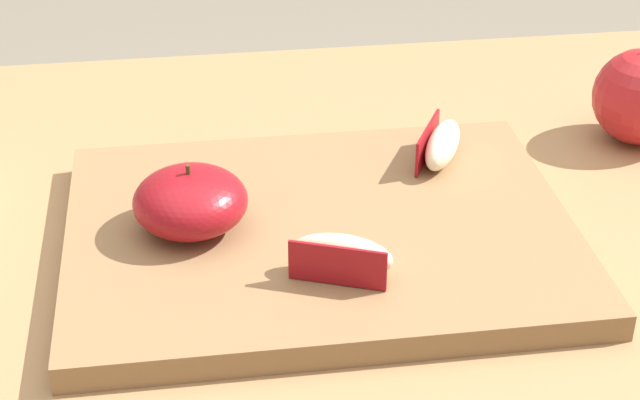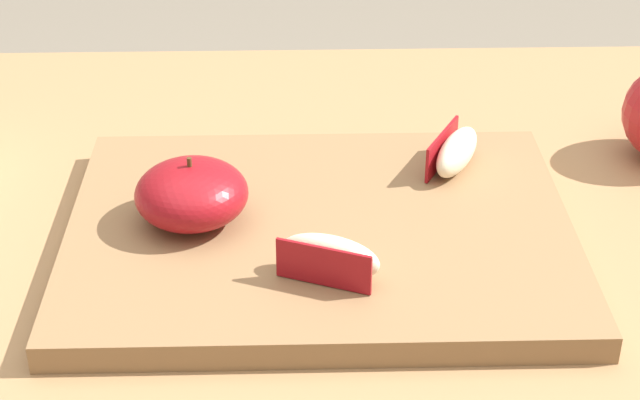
{
  "view_description": "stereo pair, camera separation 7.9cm",
  "coord_description": "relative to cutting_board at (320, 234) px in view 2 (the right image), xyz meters",
  "views": [
    {
      "loc": [
        -0.11,
        -0.68,
        1.22
      ],
      "look_at": [
        -0.01,
        -0.01,
        0.82
      ],
      "focal_mm": 58.84,
      "sensor_mm": 36.0,
      "label": 1
    },
    {
      "loc": [
        -0.03,
        -0.69,
        1.22
      ],
      "look_at": [
        -0.01,
        -0.01,
        0.82
      ],
      "focal_mm": 58.84,
      "sensor_mm": 36.0,
      "label": 2
    }
  ],
  "objects": [
    {
      "name": "dining_table",
      "position": [
        0.01,
        0.01,
        -0.13
      ],
      "size": [
        1.3,
        0.77,
        0.78
      ],
      "color": "#9E754C",
      "rests_on": "ground_plane"
    },
    {
      "name": "apple_wedge_back",
      "position": [
        0.11,
        0.08,
        0.03
      ],
      "size": [
        0.06,
        0.08,
        0.03
      ],
      "color": "beige",
      "rests_on": "cutting_board"
    },
    {
      "name": "cutting_board",
      "position": [
        0.0,
        0.0,
        0.0
      ],
      "size": [
        0.39,
        0.3,
        0.02
      ],
      "color": "olive",
      "rests_on": "dining_table"
    },
    {
      "name": "apple_half_skin_up",
      "position": [
        -0.1,
        0.0,
        0.03
      ],
      "size": [
        0.09,
        0.09,
        0.05
      ],
      "color": "maroon",
      "rests_on": "cutting_board"
    },
    {
      "name": "apple_wedge_middle",
      "position": [
        0.0,
        -0.07,
        0.03
      ],
      "size": [
        0.08,
        0.05,
        0.03
      ],
      "color": "beige",
      "rests_on": "cutting_board"
    }
  ]
}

